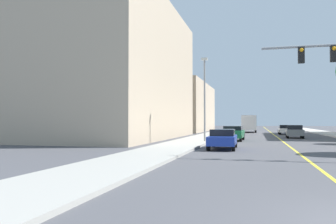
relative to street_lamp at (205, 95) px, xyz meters
name	(u,v)px	position (x,y,z in m)	size (l,w,h in m)	color
ground	(275,135)	(6.87, 18.36, -4.29)	(192.00, 192.00, 0.00)	#47474C
sidewalk_left	(215,134)	(-1.26, 18.36, -4.21)	(3.53, 168.00, 0.15)	#9E9B93
lane_marking_center	(275,135)	(6.87, 18.36, -4.28)	(0.16, 144.00, 0.01)	yellow
building_left_near	(113,73)	(-11.39, 6.04, 3.18)	(13.69, 26.11, 14.93)	tan
building_left_far	(165,108)	(-12.82, 34.51, 0.25)	(16.55, 24.87, 9.08)	tan
street_lamp	(205,95)	(0.00, 0.00, 0.00)	(0.56, 0.28, 7.44)	gray
car_gray	(295,131)	(8.66, 10.83, -3.54)	(1.98, 4.11, 1.47)	slate
car_white	(285,129)	(8.53, 21.57, -3.56)	(1.89, 4.23, 1.37)	white
car_green	(233,133)	(2.25, 3.90, -3.52)	(2.08, 4.66, 1.43)	#196638
car_blue	(223,138)	(2.21, -6.61, -3.56)	(1.86, 4.39, 1.36)	#1E389E
delivery_truck	(249,123)	(3.32, 30.09, -2.73)	(2.42, 8.22, 2.87)	silver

